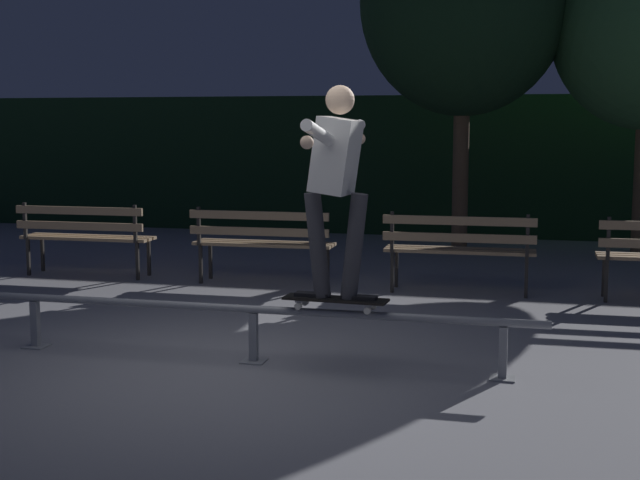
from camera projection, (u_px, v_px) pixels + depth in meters
name	position (u px, v px, depth m)	size (l,w,h in m)	color
ground_plane	(242.00, 372.00, 6.55)	(90.00, 90.00, 0.00)	gray
hedge_backdrop	(415.00, 164.00, 14.87)	(24.00, 1.20, 2.25)	black
grind_rail	(253.00, 318.00, 6.77)	(4.39, 0.18, 0.44)	gray
skateboard	(336.00, 300.00, 6.60)	(0.79, 0.25, 0.09)	black
skateboarder	(336.00, 173.00, 6.47)	(0.62, 1.41, 1.56)	black
park_bench_leftmost	(84.00, 232.00, 10.53)	(1.61, 0.44, 0.88)	#282623
park_bench_left_center	(262.00, 238.00, 10.00)	(1.61, 0.44, 0.88)	#282623
park_bench_right_center	(459.00, 244.00, 9.46)	(1.61, 0.44, 0.88)	#282623
tree_behind_benches	(464.00, 1.00, 12.05)	(2.82, 2.82, 5.01)	brown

